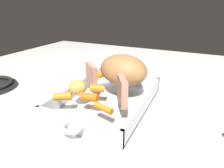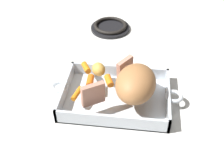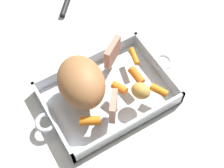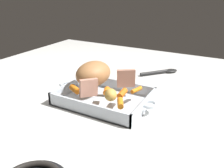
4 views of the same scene
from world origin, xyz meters
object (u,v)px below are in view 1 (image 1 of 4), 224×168
Objects in this scene: baby_carrot_southeast at (103,108)px; roast_slice_thin at (122,91)px; baby_carrot_short at (63,96)px; roast_slice_thick at (91,74)px; roasting_dish at (108,100)px; baby_carrot_long at (97,88)px; potato_golden_small at (78,87)px; pork_roast at (123,70)px; baby_carrot_center_right at (89,97)px; baby_carrot_center_left at (102,74)px.

roast_slice_thin is at bearing 155.32° from baby_carrot_southeast.
baby_carrot_short is at bearing -91.88° from baby_carrot_southeast.
baby_carrot_short is (0.13, -0.01, -0.02)m from roast_slice_thick.
roast_slice_thin is (0.06, 0.07, 0.07)m from roasting_dish.
potato_golden_small is (0.04, -0.04, 0.01)m from baby_carrot_long.
pork_roast is 2.90× the size of baby_carrot_southeast.
roasting_dish is 2.71× the size of pork_roast.
pork_roast is 0.15m from baby_carrot_center_right.
pork_roast is 2.22× the size of roast_slice_thin.
baby_carrot_long is 0.10m from baby_carrot_short.
baby_carrot_center_right is at bearing -117.34° from baby_carrot_southeast.
baby_carrot_southeast reaches higher than roasting_dish.
baby_carrot_southeast is at bearing -24.68° from roast_slice_thin.
roasting_dish is 0.11m from pork_roast.
baby_carrot_center_left is at bearing -158.75° from baby_carrot_long.
potato_golden_small reaches higher than roasting_dish.
potato_golden_small is (0.01, -0.13, -0.01)m from roast_slice_thin.
roasting_dish is at bearing 171.57° from baby_carrot_center_right.
baby_carrot_short is at bearing -31.59° from pork_roast.
roasting_dish is at bearing 143.83° from baby_carrot_short.
roast_slice_thick is 1.26× the size of baby_carrot_center_left.
roast_slice_thin reaches higher than roasting_dish.
baby_carrot_center_right is at bearing 8.82° from baby_carrot_long.
roast_slice_thick reaches higher than baby_carrot_center_left.
baby_carrot_center_right is 0.98× the size of potato_golden_small.
baby_carrot_southeast is (0.18, 0.02, -0.04)m from pork_roast.
pork_roast reaches higher than baby_carrot_center_right.
baby_carrot_center_left is 1.06× the size of baby_carrot_short.
baby_carrot_center_left reaches higher than baby_carrot_southeast.
roast_slice_thin is 0.09m from baby_carrot_center_right.
baby_carrot_southeast is at bearing 6.74° from pork_roast.
roast_slice_thick is at bearing -108.08° from roasting_dish.
baby_carrot_southeast is at bearing 39.90° from roast_slice_thick.
roast_slice_thick is at bearing -135.20° from baby_carrot_long.
potato_golden_small is at bearing 3.83° from roast_slice_thick.
roasting_dish is 10.13× the size of baby_carrot_long.
pork_roast reaches higher than roast_slice_thick.
baby_carrot_center_left and baby_carrot_long have the same top height.
baby_carrot_center_left is at bearing 177.39° from roast_slice_thick.
baby_carrot_short is (0.11, -0.08, 0.05)m from roasting_dish.
roasting_dish is at bearing 135.75° from potato_golden_small.
pork_roast reaches higher than roast_slice_thin.
baby_carrot_center_left is (-0.17, -0.05, 0.00)m from baby_carrot_center_right.
baby_carrot_southeast is 1.29× the size of baby_carrot_long.
baby_carrot_center_left is at bearing -162.90° from baby_carrot_center_right.
roast_slice_thin is at bearing 69.98° from baby_carrot_long.
roast_slice_thin is at bearing 50.74° from roasting_dish.
baby_carrot_long is at bearing 21.25° from baby_carrot_center_left.
roast_slice_thick is 0.07m from baby_carrot_long.
roast_slice_thin reaches higher than baby_carrot_southeast.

